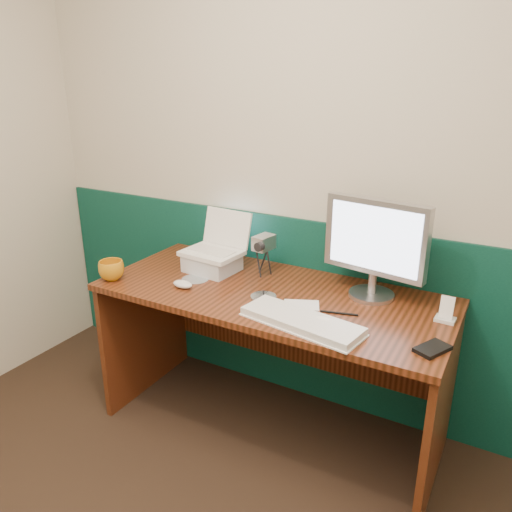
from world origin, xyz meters
The scene contains 18 objects.
back_wall centered at (0.00, 1.75, 1.25)m, with size 3.50×0.04×2.50m, color beige.
wainscot centered at (0.00, 1.74, 0.50)m, with size 3.48×0.02×1.00m, color #07312B.
desk centered at (-0.14, 1.38, 0.38)m, with size 1.60×0.70×0.75m, color #361909.
laptop_riser centered at (-0.52, 1.46, 0.79)m, with size 0.24×0.20×0.08m, color silver.
laptop centered at (-0.52, 1.46, 0.95)m, with size 0.28×0.21×0.23m, color white, non-canonical shape.
monitor centered at (0.27, 1.55, 0.98)m, with size 0.46×0.13×0.46m, color #ACABB0, non-canonical shape.
keyboard centered at (0.11, 1.15, 0.76)m, with size 0.49×0.16×0.03m, color white.
mouse_right centered at (0.19, 1.19, 0.77)m, with size 0.11×0.07×0.04m, color white.
mouse_left centered at (-0.52, 1.22, 0.77)m, with size 0.10×0.06×0.03m, color silver.
mug centered at (-0.88, 1.13, 0.80)m, with size 0.12×0.12×0.10m, color #C67E12.
camcorder centered at (-0.27, 1.54, 0.85)m, with size 0.09×0.13×0.21m, color #B9B9BE, non-canonical shape.
cd_spindle centered at (-0.12, 1.27, 0.76)m, with size 0.11×0.11×0.02m, color #B6BFC7.
cd_loose_a centered at (-0.53, 1.33, 0.75)m, with size 0.13×0.13×0.00m, color silver.
pen centered at (0.21, 1.31, 0.75)m, with size 0.01×0.01×0.16m, color black.
papers centered at (0.04, 1.31, 0.75)m, with size 0.15×0.10×0.00m, color white.
dock centered at (0.60, 1.46, 0.76)m, with size 0.08×0.06×0.01m, color silver.
music_player centered at (0.60, 1.46, 0.81)m, with size 0.05×0.01×0.09m, color white.
pda centered at (0.60, 1.20, 0.76)m, with size 0.08×0.13×0.02m, color black.
Camera 1 is at (0.81, -0.47, 1.68)m, focal length 35.00 mm.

